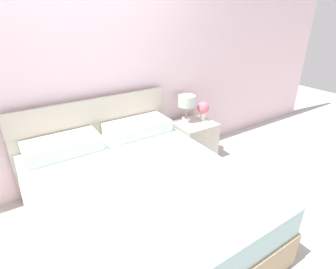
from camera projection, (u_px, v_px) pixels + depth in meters
ground_plane at (101, 175)px, 3.23m from camera, size 12.00×12.00×0.00m
wall_back at (85, 68)px, 2.72m from camera, size 8.00×0.06×2.60m
bed at (134, 198)px, 2.37m from camera, size 1.74×2.05×0.98m
nightstand at (194, 140)px, 3.54m from camera, size 0.50×0.48×0.50m
table_lamp at (187, 103)px, 3.37m from camera, size 0.22×0.22×0.36m
flower_vase at (203, 109)px, 3.47m from camera, size 0.16×0.16×0.25m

